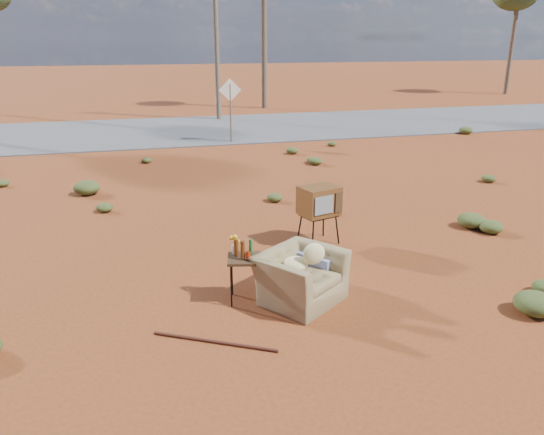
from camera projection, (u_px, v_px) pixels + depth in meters
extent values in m
plane|color=brown|center=(290.00, 307.00, 7.24)|extent=(140.00, 140.00, 0.00)
cube|color=#565659|center=(180.00, 130.00, 20.94)|extent=(140.00, 7.00, 0.04)
imported|color=olive|center=(300.00, 269.00, 7.27)|extent=(1.31, 1.22, 0.96)
ellipsoid|color=#E6D78C|center=(295.00, 264.00, 7.24)|extent=(0.35, 0.35, 0.20)
ellipsoid|color=#E6D78C|center=(314.00, 254.00, 7.11)|extent=(0.31, 0.15, 0.31)
cube|color=navy|center=(315.00, 269.00, 7.77)|extent=(0.79, 0.85, 0.56)
cube|color=black|center=(319.00, 215.00, 9.35)|extent=(0.68, 0.59, 0.03)
cylinder|color=black|center=(313.00, 235.00, 9.13)|extent=(0.03, 0.03, 0.52)
cylinder|color=black|center=(337.00, 230.00, 9.40)|extent=(0.03, 0.03, 0.52)
cylinder|color=black|center=(299.00, 228.00, 9.46)|extent=(0.03, 0.03, 0.52)
cylinder|color=black|center=(323.00, 223.00, 9.73)|extent=(0.03, 0.03, 0.52)
cube|color=brown|center=(319.00, 201.00, 9.26)|extent=(0.77, 0.67, 0.50)
cube|color=gray|center=(324.00, 205.00, 9.00)|extent=(0.38, 0.13, 0.31)
cube|color=#472D19|center=(339.00, 202.00, 9.16)|extent=(0.15, 0.06, 0.36)
cube|color=#3A2515|center=(244.00, 259.00, 7.23)|extent=(0.54, 0.54, 0.04)
cylinder|color=black|center=(231.00, 286.00, 7.15)|extent=(0.02, 0.02, 0.63)
cylinder|color=black|center=(258.00, 285.00, 7.17)|extent=(0.02, 0.02, 0.63)
cylinder|color=black|center=(232.00, 274.00, 7.50)|extent=(0.02, 0.02, 0.63)
cylinder|color=black|center=(258.00, 274.00, 7.51)|extent=(0.02, 0.02, 0.63)
cylinder|color=#4F250D|center=(236.00, 248.00, 7.22)|extent=(0.06, 0.06, 0.24)
cylinder|color=#4F250D|center=(243.00, 251.00, 7.11)|extent=(0.06, 0.06, 0.25)
cylinder|color=#255626|center=(251.00, 247.00, 7.28)|extent=(0.05, 0.05, 0.22)
cylinder|color=red|center=(248.00, 256.00, 7.12)|extent=(0.06, 0.06, 0.12)
cylinder|color=silver|center=(234.00, 249.00, 7.33)|extent=(0.07, 0.07, 0.13)
ellipsoid|color=gold|center=(234.00, 239.00, 7.28)|extent=(0.14, 0.14, 0.11)
cylinder|color=#4B1F14|center=(215.00, 342.00, 6.38)|extent=(1.39, 0.82, 0.04)
cylinder|color=brown|center=(231.00, 114.00, 18.25)|extent=(0.06, 0.06, 2.00)
cube|color=silver|center=(230.00, 90.00, 18.00)|extent=(0.78, 0.04, 0.78)
cylinder|color=brown|center=(264.00, 37.00, 26.54)|extent=(0.28, 0.28, 7.00)
cylinder|color=brown|center=(512.00, 41.00, 33.55)|extent=(0.28, 0.28, 6.50)
cylinder|color=brown|center=(216.00, 25.00, 22.44)|extent=(0.20, 0.20, 8.00)
ellipsoid|color=#435123|center=(491.00, 227.00, 9.96)|extent=(0.44, 0.44, 0.24)
ellipsoid|color=#435123|center=(87.00, 188.00, 12.39)|extent=(0.60, 0.60, 0.33)
ellipsoid|color=#435123|center=(489.00, 178.00, 13.45)|extent=(0.36, 0.36, 0.20)
ellipsoid|color=#435123|center=(315.00, 161.00, 15.31)|extent=(0.40, 0.40, 0.22)
ellipsoid|color=#435123|center=(147.00, 160.00, 15.53)|extent=(0.30, 0.30, 0.17)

